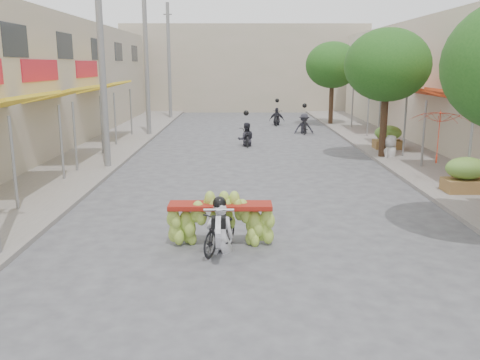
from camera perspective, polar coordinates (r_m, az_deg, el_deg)
name	(u,v)px	position (r m, az deg, el deg)	size (l,w,h in m)	color
ground	(274,335)	(7.65, 3.85, -17.02)	(120.00, 120.00, 0.00)	#55555A
sidewalk_left	(88,154)	(22.88, -16.66, 2.85)	(4.00, 60.00, 0.12)	gray
sidewalk_right	(412,154)	(23.19, 18.76, 2.83)	(4.00, 60.00, 0.12)	gray
far_building	(244,68)	(44.62, 0.51, 12.41)	(20.00, 6.00, 7.00)	tan
utility_pole_mid	(102,58)	(19.25, -15.28, 13.03)	(0.60, 0.24, 8.00)	slate
utility_pole_far	(146,61)	(28.05, -10.48, 13.05)	(0.60, 0.24, 8.00)	slate
utility_pole_back	(169,62)	(36.95, -7.97, 13.03)	(0.60, 0.24, 8.00)	slate
street_tree_mid	(387,65)	(21.45, 16.21, 12.26)	(3.40, 3.40, 5.25)	#3A2719
street_tree_far	(333,65)	(33.15, 10.36, 12.57)	(3.40, 3.40, 5.25)	#3A2719
produce_crate_mid	(466,172)	(16.38, 24.03, 0.81)	(1.20, 0.88, 1.16)	olive
produce_crate_far	(388,135)	(23.79, 16.28, 4.83)	(1.20, 0.88, 1.16)	olive
banana_motorbike	(220,218)	(10.66, -2.26, -4.25)	(2.20, 1.78, 1.98)	black
market_umbrella	(442,110)	(17.03, 21.71, 7.36)	(2.27, 2.27, 1.71)	#B32D17
pedestrian	(392,135)	(21.60, 16.65, 4.84)	(1.00, 0.98, 1.78)	silver
bg_motorbike_a	(246,130)	(24.30, 0.69, 5.63)	(0.83, 1.52, 1.95)	black
bg_motorbike_b	(304,119)	(28.99, 7.22, 6.83)	(1.06, 1.78, 1.95)	black
bg_motorbike_c	(277,113)	(32.93, 4.17, 7.53)	(1.04, 1.67, 1.95)	black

